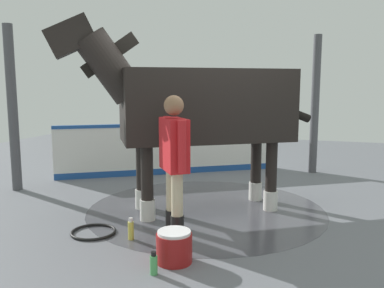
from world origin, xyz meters
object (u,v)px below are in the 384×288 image
at_px(wash_bucket, 174,247).
at_px(horse, 198,106).
at_px(bottle_spray, 154,264).
at_px(bottle_shampoo, 131,230).
at_px(hose_coil, 93,232).
at_px(handler, 174,159).

bearing_deg(wash_bucket, horse, -80.92).
height_order(horse, bottle_spray, horse).
distance_m(bottle_shampoo, bottle_spray, 0.92).
height_order(bottle_shampoo, hose_coil, bottle_shampoo).
height_order(wash_bucket, bottle_spray, wash_bucket).
xyz_separation_m(horse, wash_bucket, (-0.27, 1.71, -1.31)).
distance_m(handler, hose_coil, 1.37).
bearing_deg(handler, bottle_shampoo, 158.85).
relative_size(wash_bucket, bottle_spray, 1.62).
bearing_deg(wash_bucket, bottle_shampoo, -30.89).
xyz_separation_m(bottle_shampoo, hose_coil, (0.52, -0.04, -0.10)).
bearing_deg(hose_coil, handler, -174.90).
distance_m(wash_bucket, bottle_shampoo, 0.79).
distance_m(wash_bucket, hose_coil, 1.28).
bearing_deg(hose_coil, bottle_spray, 145.47).
xyz_separation_m(wash_bucket, bottle_spray, (0.09, 0.31, -0.06)).
height_order(horse, hose_coil, horse).
bearing_deg(horse, bottle_spray, 63.19).
distance_m(wash_bucket, bottle_spray, 0.33).
relative_size(wash_bucket, bottle_shampoo, 1.40).
bearing_deg(handler, bottle_spray, -119.79).
relative_size(horse, bottle_shampoo, 12.50).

